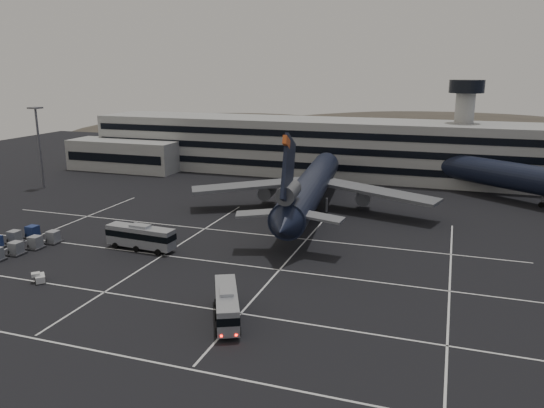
{
  "coord_description": "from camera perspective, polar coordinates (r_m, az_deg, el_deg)",
  "views": [
    {
      "loc": [
        32.87,
        -60.19,
        26.57
      ],
      "look_at": [
        5.67,
        19.36,
        5.0
      ],
      "focal_mm": 35.0,
      "sensor_mm": 36.0,
      "label": 1
    }
  ],
  "objects": [
    {
      "name": "trijet_main",
      "position": [
        98.25,
        4.17,
        1.82
      ],
      "size": [
        47.16,
        57.68,
        18.08
      ],
      "rotation": [
        0.0,
        0.0,
        0.11
      ],
      "color": "black",
      "rests_on": "ground"
    },
    {
      "name": "bus_far",
      "position": [
        82.12,
        -13.94,
        -3.36
      ],
      "size": [
        11.19,
        3.39,
        3.9
      ],
      "rotation": [
        0.0,
        0.0,
        1.5
      ],
      "color": "#909498",
      "rests_on": "ground"
    },
    {
      "name": "bus_near",
      "position": [
        58.4,
        -4.9,
        -10.58
      ],
      "size": [
        6.55,
        10.2,
        3.59
      ],
      "rotation": [
        0.0,
        0.0,
        0.45
      ],
      "color": "#909498",
      "rests_on": "ground"
    },
    {
      "name": "ground",
      "position": [
        73.54,
        -9.17,
        -6.98
      ],
      "size": [
        260.0,
        260.0,
        0.0
      ],
      "primitive_type": "plane",
      "color": "black",
      "rests_on": "ground"
    },
    {
      "name": "tug_b",
      "position": [
        74.56,
        -23.68,
        -7.28
      ],
      "size": [
        2.31,
        2.31,
        1.31
      ],
      "rotation": [
        0.0,
        0.0,
        0.79
      ],
      "color": "silver",
      "rests_on": "ground"
    },
    {
      "name": "lightpole_left",
      "position": [
        130.38,
        -23.84,
        6.68
      ],
      "size": [
        2.4,
        2.4,
        18.28
      ],
      "color": "slate",
      "rests_on": "ground"
    },
    {
      "name": "hills",
      "position": [
        233.88,
        15.01,
        4.39
      ],
      "size": [
        352.0,
        180.0,
        44.0
      ],
      "color": "#38332B",
      "rests_on": "ground"
    },
    {
      "name": "tug_a",
      "position": [
        86.69,
        -16.33,
        -3.6
      ],
      "size": [
        1.93,
        2.58,
        1.49
      ],
      "rotation": [
        0.0,
        0.0,
        0.25
      ],
      "color": "silver",
      "rests_on": "ground"
    },
    {
      "name": "lane_markings",
      "position": [
        73.72,
        -8.25,
        -6.89
      ],
      "size": [
        90.0,
        55.62,
        0.01
      ],
      "color": "silver",
      "rests_on": "ground"
    },
    {
      "name": "terminal",
      "position": [
        137.54,
        3.6,
        6.15
      ],
      "size": [
        125.0,
        26.0,
        24.0
      ],
      "color": "gray",
      "rests_on": "ground"
    },
    {
      "name": "uld_cluster",
      "position": [
        89.46,
        -25.89,
        -3.75
      ],
      "size": [
        9.7,
        13.1,
        1.94
      ],
      "rotation": [
        0.0,
        0.0,
        -0.23
      ],
      "color": "#2D2D30",
      "rests_on": "ground"
    }
  ]
}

